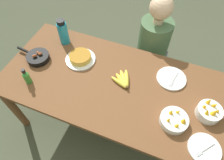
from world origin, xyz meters
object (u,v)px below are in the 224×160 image
(banana_bunch, at_px, (123,80))
(skillet, at_px, (38,57))
(frittata_plate_center, at_px, (80,58))
(fruit_bowl_mango, at_px, (209,111))
(person_figure, at_px, (151,54))
(empty_plate_near_front, at_px, (204,149))
(empty_plate_far_left, at_px, (171,78))
(fruit_bowl_citrus, at_px, (174,120))
(hot_sauce_bottle, at_px, (26,77))
(water_bottle, at_px, (63,32))

(banana_bunch, relative_size, skillet, 0.60)
(frittata_plate_center, distance_m, fruit_bowl_mango, 1.12)
(person_figure, bearing_deg, frittata_plate_center, -134.79)
(frittata_plate_center, bearing_deg, empty_plate_near_front, -19.94)
(frittata_plate_center, height_order, empty_plate_near_front, frittata_plate_center)
(skillet, xyz_separation_m, empty_plate_far_left, (1.15, 0.22, -0.02))
(banana_bunch, height_order, empty_plate_near_front, banana_bunch)
(fruit_bowl_citrus, bearing_deg, empty_plate_near_front, -27.05)
(hot_sauce_bottle, bearing_deg, fruit_bowl_mango, 9.70)
(empty_plate_near_front, height_order, water_bottle, water_bottle)
(person_figure, bearing_deg, empty_plate_near_front, -58.58)
(banana_bunch, bearing_deg, frittata_plate_center, 168.96)
(empty_plate_near_front, bearing_deg, frittata_plate_center, 160.06)
(frittata_plate_center, xyz_separation_m, fruit_bowl_mango, (1.11, -0.13, 0.02))
(fruit_bowl_mango, height_order, person_figure, person_figure)
(water_bottle, height_order, hot_sauce_bottle, water_bottle)
(skillet, distance_m, person_figure, 1.15)
(empty_plate_far_left, distance_m, water_bottle, 1.04)
(empty_plate_far_left, height_order, person_figure, person_figure)
(empty_plate_far_left, height_order, water_bottle, water_bottle)
(banana_bunch, xyz_separation_m, person_figure, (0.11, 0.63, -0.26))
(skillet, distance_m, fruit_bowl_mango, 1.46)
(skillet, height_order, frittata_plate_center, skillet)
(banana_bunch, relative_size, fruit_bowl_citrus, 0.99)
(hot_sauce_bottle, relative_size, person_figure, 0.14)
(banana_bunch, distance_m, water_bottle, 0.72)
(fruit_bowl_citrus, xyz_separation_m, water_bottle, (-1.13, 0.44, 0.09))
(empty_plate_near_front, bearing_deg, fruit_bowl_citrus, 152.95)
(fruit_bowl_mango, xyz_separation_m, water_bottle, (-1.35, 0.29, 0.08))
(empty_plate_near_front, height_order, fruit_bowl_mango, fruit_bowl_mango)
(frittata_plate_center, distance_m, fruit_bowl_citrus, 0.93)
(skillet, height_order, empty_plate_near_front, skillet)
(skillet, bearing_deg, empty_plate_far_left, -162.40)
(frittata_plate_center, xyz_separation_m, person_figure, (0.54, 0.54, -0.27))
(frittata_plate_center, xyz_separation_m, empty_plate_near_front, (1.12, -0.41, -0.02))
(skillet, relative_size, fruit_bowl_citrus, 1.66)
(water_bottle, xyz_separation_m, hot_sauce_bottle, (-0.04, -0.53, -0.05))
(skillet, xyz_separation_m, hot_sauce_bottle, (0.07, -0.24, 0.04))
(empty_plate_near_front, relative_size, hot_sauce_bottle, 1.39)
(banana_bunch, distance_m, frittata_plate_center, 0.44)
(skillet, bearing_deg, banana_bunch, -169.76)
(empty_plate_far_left, distance_m, fruit_bowl_citrus, 0.39)
(fruit_bowl_citrus, height_order, person_figure, person_figure)
(banana_bunch, bearing_deg, person_figure, 80.43)
(skillet, xyz_separation_m, person_figure, (0.90, 0.67, -0.27))
(skillet, height_order, person_figure, person_figure)
(skillet, distance_m, frittata_plate_center, 0.38)
(water_bottle, relative_size, hot_sauce_bottle, 1.59)
(skillet, bearing_deg, water_bottle, -105.31)
(skillet, height_order, empty_plate_far_left, skillet)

